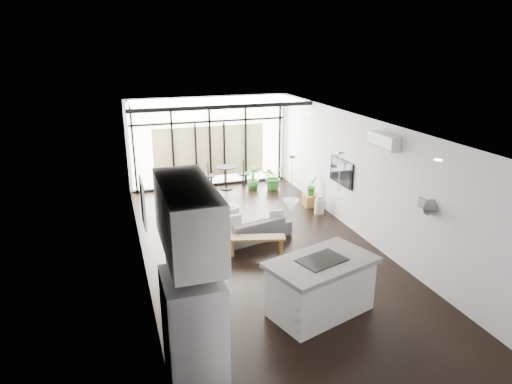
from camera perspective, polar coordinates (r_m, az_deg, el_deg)
floor at (r=10.19m, az=0.53°, el=-7.19°), size 5.00×10.00×0.00m
ceiling at (r=9.32m, az=0.58°, el=8.51°), size 5.00×10.00×0.00m
wall_left at (r=9.22m, az=-14.35°, el=-1.22°), size 0.02×10.00×2.80m
wall_right at (r=10.69m, az=13.36°, el=1.60°), size 0.02×10.00×2.80m
wall_back at (r=14.33m, az=-5.87°, el=6.27°), size 5.00×0.02×2.80m
wall_front at (r=5.61m, az=17.68°, el=-15.13°), size 5.00×0.02×2.80m
glazing at (r=14.21m, az=-5.77°, el=6.18°), size 5.00×0.20×2.80m
skylight at (r=13.13m, az=-5.11°, el=11.25°), size 4.70×1.90×0.06m
neighbour_building at (r=14.35m, az=-5.79°, el=5.06°), size 3.50×0.02×1.60m
island at (r=7.89m, az=8.08°, el=-11.60°), size 2.02×1.55×0.98m
cooktop at (r=7.65m, az=8.25°, el=-8.40°), size 0.90×0.73×0.01m
fridge at (r=5.96m, az=-7.68°, el=-17.99°), size 0.69×0.86×1.79m
appliance_column at (r=6.55m, az=-7.98°, el=-11.02°), size 0.63×0.66×2.43m
upper_cabinets at (r=5.65m, az=-8.53°, el=-3.22°), size 0.62×1.75×0.86m
pendant_left at (r=6.98m, az=4.39°, el=-1.67°), size 0.26×0.26×0.18m
pendant_right at (r=7.31m, az=10.21°, el=-0.97°), size 0.26×0.26×0.18m
sofa at (r=10.60m, az=-0.25°, el=-4.14°), size 1.79×0.90×0.67m
console_bench at (r=9.92m, az=0.07°, el=-6.66°), size 1.27×0.63×0.40m
pouf at (r=11.66m, az=-3.33°, el=-2.74°), size 0.57×0.57×0.39m
crate at (r=12.80m, az=6.94°, el=-1.04°), size 0.45×0.45×0.32m
plant_tall at (r=14.09m, az=2.17°, el=1.58°), size 1.01×1.04×0.63m
plant_med at (r=14.15m, az=-0.39°, el=1.19°), size 0.64×0.81×0.40m
plant_crate at (r=12.71m, az=6.99°, el=0.15°), size 0.45×0.60×0.24m
milk_can at (r=12.25m, az=7.93°, el=-1.57°), size 0.26×0.26×0.50m
bistro_set at (r=14.12m, az=-3.77°, el=1.92°), size 1.70×0.84×0.78m
tv at (r=11.53m, az=10.62°, el=2.50°), size 0.05×1.10×0.65m
ac_unit at (r=9.72m, az=15.63°, el=6.14°), size 0.22×0.90×0.30m
framed_art at (r=8.70m, az=-13.98°, el=-1.33°), size 0.04×0.70×0.90m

